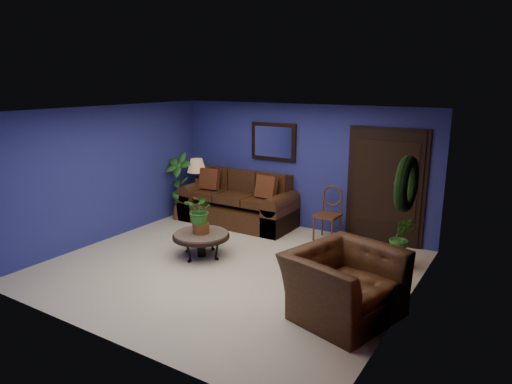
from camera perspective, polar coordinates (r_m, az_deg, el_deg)
The scene contains 18 objects.
floor at distance 7.51m, azimuth -3.39°, elevation -9.32°, with size 5.50×5.50×0.00m, color beige.
wall_back at distance 9.21m, azimuth 5.52°, elevation 3.14°, with size 5.50×0.04×2.50m, color navy.
wall_left at distance 8.96m, azimuth -18.03°, elevation 2.21°, with size 0.04×5.00×2.50m, color navy.
wall_right_brick at distance 6.00m, azimuth 18.42°, elevation -3.36°, with size 0.04×5.00×2.50m, color maroon.
ceiling at distance 6.92m, azimuth -3.69°, elevation 10.08°, with size 5.50×5.00×0.02m, color white.
crown_molding at distance 5.79m, azimuth 19.03°, elevation 7.93°, with size 0.03×5.00×0.14m, color white.
wall_mirror at distance 9.38m, azimuth 2.18°, elevation 6.30°, with size 1.02×0.06×0.77m, color #3B2113.
closet_door at distance 8.61m, azimuth 15.87°, elevation 0.55°, with size 1.44×0.06×2.18m, color black.
wreath at distance 5.95m, azimuth 18.31°, elevation 1.00°, with size 0.72×0.72×0.16m, color black.
sofa at distance 9.66m, azimuth -2.01°, elevation -1.73°, with size 2.44×1.05×1.10m.
coffee_table at distance 7.86m, azimuth -6.88°, elevation -5.50°, with size 0.97×0.97×0.42m.
end_table at distance 10.25m, azimuth -7.30°, elevation -0.57°, with size 0.60×0.60×0.55m.
table_lamp at distance 10.13m, azimuth -7.41°, elevation 2.63°, with size 0.42×0.42×0.70m.
side_chair at distance 8.71m, azimuth 9.15°, elevation -2.17°, with size 0.45×0.45×1.02m.
armchair at distance 6.00m, azimuth 10.97°, elevation -11.23°, with size 1.34×1.17×0.87m, color #442713.
coffee_plant at distance 7.73m, azimuth -6.97°, elevation -2.50°, with size 0.55×0.49×0.68m.
floor_plant at distance 7.69m, azimuth 17.72°, elevation -5.88°, with size 0.42×0.35×0.85m.
tall_plant at distance 9.95m, azimuth -9.59°, elevation 1.02°, with size 0.63×0.43×1.44m.
Camera 1 is at (4.02, -5.61, 2.95)m, focal length 32.00 mm.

